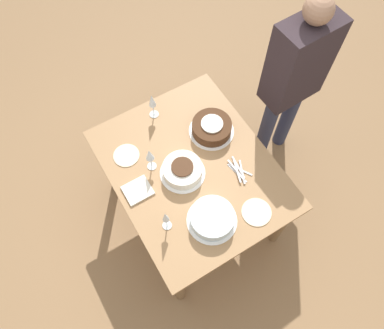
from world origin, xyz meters
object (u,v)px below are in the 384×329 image
object	(u,v)px
cake_back_decorated	(212,218)
wine_glass_far	(150,155)
cake_center_white	(183,170)
wine_glass_extra	(166,218)
person_cutting	(294,76)
cake_front_chocolate	(212,128)
wine_glass_near	(152,102)

from	to	relation	value
cake_back_decorated	wine_glass_far	size ratio (longest dim) A/B	1.45
cake_center_white	wine_glass_far	size ratio (longest dim) A/B	1.39
wine_glass_far	wine_glass_extra	size ratio (longest dim) A/B	0.98
cake_center_white	cake_back_decorated	size ratio (longest dim) A/B	0.95
cake_back_decorated	person_cutting	bearing A→B (deg)	-61.95
cake_center_white	cake_back_decorated	xyz separation A→B (m)	(-0.36, 0.01, -0.00)
cake_front_chocolate	person_cutting	world-z (taller)	person_cutting
wine_glass_far	wine_glass_extra	xyz separation A→B (m)	(-0.39, 0.11, -0.00)
wine_glass_far	person_cutting	bearing A→B (deg)	-89.50
person_cutting	wine_glass_extra	bearing A→B (deg)	16.24
cake_center_white	cake_front_chocolate	bearing A→B (deg)	-61.97
cake_back_decorated	wine_glass_extra	bearing A→B (deg)	65.66
person_cutting	cake_center_white	bearing A→B (deg)	7.00
wine_glass_far	wine_glass_extra	distance (m)	0.41
wine_glass_far	person_cutting	size ratio (longest dim) A/B	0.13
cake_front_chocolate	cake_back_decorated	distance (m)	0.63
cake_front_chocolate	wine_glass_far	size ratio (longest dim) A/B	1.45
cake_front_chocolate	person_cutting	size ratio (longest dim) A/B	0.20
wine_glass_far	wine_glass_near	bearing A→B (deg)	-30.39
wine_glass_far	person_cutting	world-z (taller)	person_cutting
cake_back_decorated	wine_glass_near	distance (m)	0.86
cake_front_chocolate	wine_glass_extra	bearing A→B (deg)	126.10
cake_back_decorated	cake_front_chocolate	bearing A→B (deg)	-32.12
cake_front_chocolate	wine_glass_near	distance (m)	0.43
cake_back_decorated	person_cutting	xyz separation A→B (m)	(0.51, -0.97, 0.16)
wine_glass_extra	cake_back_decorated	bearing A→B (deg)	-114.34
wine_glass_near	wine_glass_far	size ratio (longest dim) A/B	1.02
wine_glass_far	person_cutting	distance (m)	1.10
cake_back_decorated	wine_glass_extra	size ratio (longest dim) A/B	1.43
wine_glass_near	person_cutting	xyz separation A→B (m)	(-0.34, -0.90, 0.05)
cake_front_chocolate	wine_glass_near	bearing A→B (deg)	39.75
cake_back_decorated	person_cutting	size ratio (longest dim) A/B	0.20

